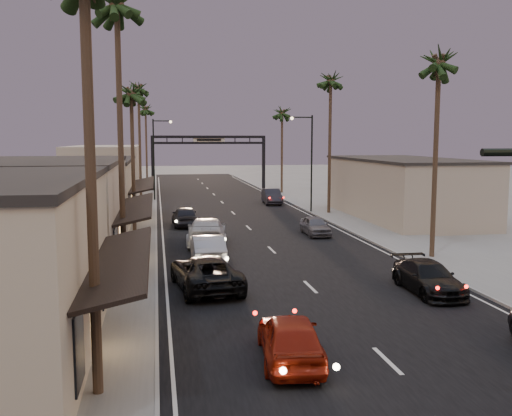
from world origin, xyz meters
name	(u,v)px	position (x,y,z in m)	size (l,w,h in m)	color
ground	(243,222)	(0.00, 40.00, 0.00)	(200.00, 200.00, 0.00)	slate
road	(235,214)	(0.00, 45.00, 0.00)	(14.00, 120.00, 0.02)	black
sidewalk_left	(131,207)	(-9.50, 52.00, 0.06)	(5.00, 92.00, 0.12)	slate
sidewalk_right	(314,203)	(9.50, 52.00, 0.06)	(5.00, 92.00, 0.12)	slate
storefront_mid	(44,215)	(-13.00, 26.00, 2.75)	(8.00, 14.00, 5.50)	#A29781
storefront_far	(82,192)	(-13.00, 42.00, 2.50)	(8.00, 16.00, 5.00)	#C5B897
storefront_dist	(106,171)	(-13.00, 65.00, 3.00)	(8.00, 20.00, 6.00)	#A29781
building_right	(403,190)	(14.00, 40.00, 2.50)	(8.00, 18.00, 5.00)	#A29781
arch	(209,149)	(0.00, 70.00, 5.53)	(15.20, 0.40, 7.27)	black
streetlight_right	(309,155)	(6.92, 45.00, 5.33)	(2.13, 0.30, 9.00)	black
streetlight_left	(156,153)	(-6.92, 58.00, 5.33)	(2.13, 0.30, 9.00)	black
palm_lc	(131,87)	(-8.60, 36.00, 10.47)	(3.20, 3.20, 12.20)	#38281C
palm_ld	(138,84)	(-8.60, 55.00, 12.42)	(3.20, 3.20, 14.20)	#38281C
palm_ra	(439,55)	(8.60, 24.00, 11.44)	(3.20, 3.20, 13.20)	#38281C
palm_rb	(331,76)	(8.60, 44.00, 12.42)	(3.20, 3.20, 14.20)	#38281C
palm_rc	(282,109)	(8.60, 64.00, 10.47)	(3.20, 3.20, 12.20)	#38281C
palm_far	(145,106)	(-8.30, 78.00, 11.44)	(3.20, 3.20, 13.20)	#38281C
oncoming_red	(290,337)	(-2.98, 10.50, 0.77)	(1.81, 4.50, 1.53)	maroon
oncoming_pickup	(206,272)	(-4.83, 19.45, 0.79)	(2.62, 5.69, 1.58)	black
oncoming_silver	(208,249)	(-4.24, 24.95, 0.80)	(1.69, 4.84, 1.60)	#96969B
oncoming_white	(207,231)	(-3.82, 30.45, 0.89)	(2.49, 6.12, 1.78)	#ADADAD
oncoming_dgrey	(185,216)	(-4.81, 38.83, 0.79)	(1.87, 4.64, 1.58)	black
curbside_black	(428,277)	(4.93, 17.17, 0.70)	(1.95, 4.80, 1.39)	black
curbside_grey	(315,226)	(4.17, 32.92, 0.67)	(1.59, 3.94, 1.34)	#555459
curbside_far	(272,196)	(5.03, 52.67, 0.79)	(1.68, 4.83, 1.59)	black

